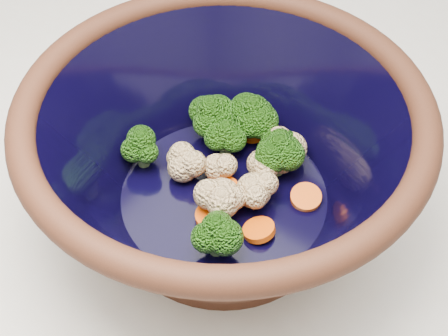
{
  "coord_description": "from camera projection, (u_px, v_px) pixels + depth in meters",
  "views": [
    {
      "loc": [
        0.27,
        -0.27,
        1.38
      ],
      "look_at": [
        0.04,
        0.02,
        0.97
      ],
      "focal_mm": 50.0,
      "sensor_mm": 36.0,
      "label": 1
    }
  ],
  "objects": [
    {
      "name": "mixing_bowl",
      "position": [
        224.0,
        157.0,
        0.54
      ],
      "size": [
        0.38,
        0.38,
        0.15
      ],
      "rotation": [
        0.0,
        0.0,
        0.18
      ],
      "color": "black",
      "rests_on": "counter"
    },
    {
      "name": "vegetable_pile",
      "position": [
        236.0,
        152.0,
        0.58
      ],
      "size": [
        0.18,
        0.17,
        0.06
      ],
      "color": "#608442",
      "rests_on": "mixing_bowl"
    }
  ]
}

